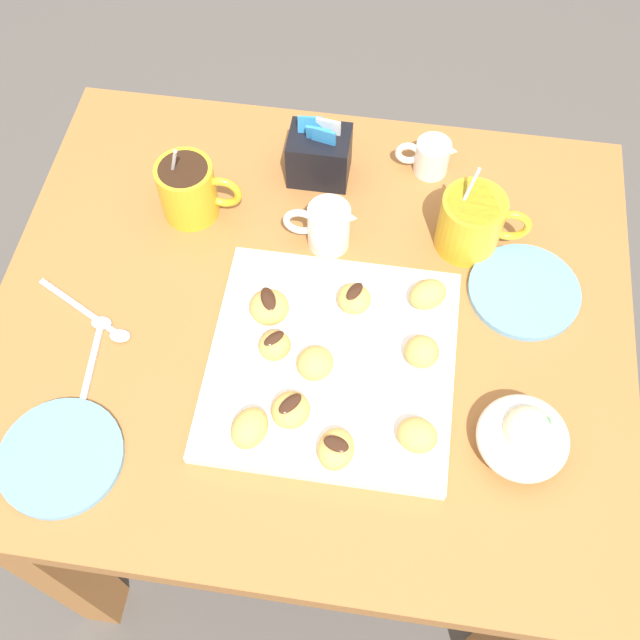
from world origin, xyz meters
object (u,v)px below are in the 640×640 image
ice_cream_bowl (524,436)px  beignet_1 (250,428)px  beignet_5 (336,449)px  beignet_6 (315,363)px  beignet_4 (354,299)px  beignet_8 (269,307)px  saucer_sky_right (61,457)px  saucer_sky_left (524,291)px  coffee_mug_mustard_right (472,222)px  beignet_0 (422,352)px  dining_table (312,362)px  beignet_7 (294,411)px  beignet_9 (428,294)px  beignet_2 (417,435)px  chocolate_sauce_pitcher (431,156)px  coffee_mug_mustard_left (189,189)px  cream_pitcher_white (327,225)px  pastry_plate_square (331,363)px  beignet_3 (275,346)px  sugar_caddy (319,155)px

ice_cream_bowl → beignet_1: ice_cream_bowl is taller
ice_cream_bowl → beignet_5: ice_cream_bowl is taller
beignet_1 → beignet_6: size_ratio=1.12×
beignet_4 → beignet_8: 0.11m
saucer_sky_right → beignet_1: size_ratio=2.81×
saucer_sky_left → beignet_8: size_ratio=2.91×
beignet_6 → ice_cream_bowl: bearing=-13.3°
saucer_sky_right → ice_cream_bowl: bearing=9.9°
coffee_mug_mustard_right → beignet_0: bearing=-104.1°
dining_table → beignet_7: 0.25m
beignet_9 → beignet_6: bearing=-137.3°
coffee_mug_mustard_right → beignet_2: coffee_mug_mustard_right is taller
chocolate_sauce_pitcher → beignet_9: 0.25m
coffee_mug_mustard_left → beignet_9: (0.35, -0.12, -0.01)m
beignet_0 → coffee_mug_mustard_left: bearing=149.5°
cream_pitcher_white → beignet_2: size_ratio=2.09×
beignet_0 → beignet_2: 0.11m
beignet_8 → ice_cream_bowl: bearing=-21.8°
beignet_6 → beignet_9: 0.18m
chocolate_sauce_pitcher → beignet_0: bearing=-88.0°
cream_pitcher_white → beignet_1: 0.32m
chocolate_sauce_pitcher → saucer_sky_left: chocolate_sauce_pitcher is taller
beignet_1 → beignet_6: (0.06, 0.10, -0.00)m
beignet_7 → pastry_plate_square: bearing=67.6°
beignet_0 → ice_cream_bowl: bearing=-36.8°
coffee_mug_mustard_right → ice_cream_bowl: (0.08, -0.30, -0.01)m
dining_table → beignet_4: beignet_4 is taller
saucer_sky_right → beignet_1: 0.23m
saucer_sky_right → beignet_3: beignet_3 is taller
pastry_plate_square → beignet_2: (0.12, -0.09, 0.02)m
chocolate_sauce_pitcher → saucer_sky_right: size_ratio=0.60×
saucer_sky_right → beignet_8: beignet_8 is taller
coffee_mug_mustard_right → beignet_4: size_ratio=3.05×
beignet_9 → saucer_sky_right: bearing=-146.4°
cream_pitcher_white → chocolate_sauce_pitcher: (0.13, 0.16, -0.01)m
coffee_mug_mustard_right → cream_pitcher_white: coffee_mug_mustard_right is taller
beignet_0 → beignet_9: beignet_0 is taller
beignet_6 → beignet_8: 0.10m
sugar_caddy → beignet_0: 0.35m
coffee_mug_mustard_left → coffee_mug_mustard_right: 0.40m
beignet_5 → beignet_9: 0.25m
saucer_sky_left → coffee_mug_mustard_left: bearing=171.2°
beignet_4 → dining_table: bearing=-172.0°
sugar_caddy → saucer_sky_left: bearing=-28.9°
pastry_plate_square → beignet_3: beignet_3 is taller
coffee_mug_mustard_right → beignet_3: bearing=-136.8°
beignet_2 → beignet_5: beignet_2 is taller
dining_table → beignet_5: (0.06, -0.20, 0.18)m
saucer_sky_left → beignet_6: bearing=-148.0°
beignet_4 → beignet_9: beignet_9 is taller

